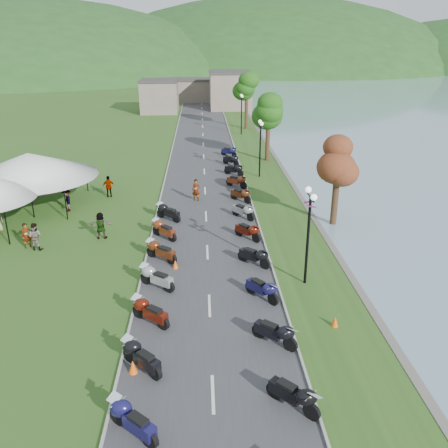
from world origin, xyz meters
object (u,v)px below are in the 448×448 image
object	(u,v)px
pedestrian_b	(37,249)
pedestrian_c	(68,211)
vendor_tent_main	(31,179)
pedestrian_a	(29,247)

from	to	relation	value
pedestrian_b	pedestrian_c	size ratio (longest dim) A/B	1.00
vendor_tent_main	pedestrian_c	size ratio (longest dim) A/B	3.86
pedestrian_a	vendor_tent_main	bearing A→B (deg)	66.01
vendor_tent_main	pedestrian_a	bearing A→B (deg)	-75.15
vendor_tent_main	pedestrian_c	xyz separation A→B (m)	(2.89, -1.54, -2.00)
vendor_tent_main	pedestrian_a	world-z (taller)	vendor_tent_main
pedestrian_a	pedestrian_c	bearing A→B (deg)	44.21
pedestrian_a	pedestrian_b	size ratio (longest dim) A/B	0.93
vendor_tent_main	pedestrian_b	size ratio (longest dim) A/B	3.86
vendor_tent_main	pedestrian_c	world-z (taller)	vendor_tent_main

